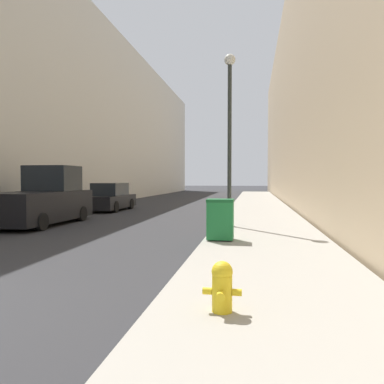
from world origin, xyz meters
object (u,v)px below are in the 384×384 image
(fire_hydrant, at_px, (222,285))
(lamppost, at_px, (230,126))
(trash_bin, at_px, (220,219))
(parked_sedan_near, at_px, (110,198))
(pickup_truck, at_px, (44,200))

(fire_hydrant, distance_m, lamppost, 9.36)
(fire_hydrant, bearing_deg, trash_bin, 95.15)
(trash_bin, bearing_deg, parked_sedan_near, 125.00)
(fire_hydrant, distance_m, trash_bin, 5.64)
(trash_bin, bearing_deg, fire_hydrant, -84.85)
(lamppost, height_order, parked_sedan_near, lamppost)
(trash_bin, relative_size, parked_sedan_near, 0.26)
(fire_hydrant, height_order, pickup_truck, pickup_truck)
(trash_bin, xyz_separation_m, parked_sedan_near, (-7.38, 10.54, -0.00))
(fire_hydrant, height_order, trash_bin, trash_bin)
(trash_bin, bearing_deg, pickup_truck, 153.85)
(trash_bin, relative_size, pickup_truck, 0.22)
(lamppost, relative_size, pickup_truck, 1.19)
(fire_hydrant, relative_size, pickup_truck, 0.13)
(fire_hydrant, distance_m, pickup_truck, 12.30)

